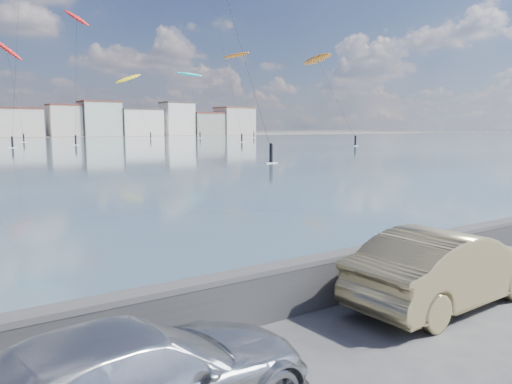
% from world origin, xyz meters
% --- Properties ---
extents(seawall, '(400.00, 0.36, 1.08)m').
position_xyz_m(seawall, '(0.00, 2.70, 0.58)').
color(seawall, '#28282B').
rests_on(seawall, ground).
extents(car_silver, '(4.87, 2.45, 1.36)m').
position_xyz_m(car_silver, '(-2.96, 0.68, 0.68)').
color(car_silver, '#AAACB0').
rests_on(car_silver, ground).
extents(car_champagne, '(4.73, 1.82, 1.54)m').
position_xyz_m(car_champagne, '(3.80, 1.35, 0.77)').
color(car_champagne, tan).
rests_on(car_champagne, ground).
extents(kitesurfer_0, '(8.59, 7.78, 19.45)m').
position_xyz_m(kitesurfer_0, '(48.02, 138.24, 17.03)').
color(kitesurfer_0, yellow).
rests_on(kitesurfer_0, ground).
extents(kitesurfer_4, '(7.41, 19.83, 28.89)m').
position_xyz_m(kitesurfer_4, '(88.84, 144.16, 27.57)').
color(kitesurfer_4, orange).
rests_on(kitesurfer_4, ground).
extents(kitesurfer_8, '(9.45, 13.51, 21.45)m').
position_xyz_m(kitesurfer_8, '(70.61, 143.94, 20.12)').
color(kitesurfer_8, '#19BFBF').
rests_on(kitesurfer_8, ground).
extents(kitesurfer_11, '(7.91, 15.82, 25.69)m').
position_xyz_m(kitesurfer_11, '(15.21, 130.77, 21.86)').
color(kitesurfer_11, red).
rests_on(kitesurfer_11, ground).
extents(kitesurfer_12, '(6.33, 11.20, 27.55)m').
position_xyz_m(kitesurfer_12, '(23.96, 101.26, 24.67)').
color(kitesurfer_12, red).
rests_on(kitesurfer_12, ground).
extents(kitesurfer_14, '(5.51, 19.10, 18.16)m').
position_xyz_m(kitesurfer_14, '(64.30, 74.32, 16.99)').
color(kitesurfer_14, orange).
rests_on(kitesurfer_14, ground).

